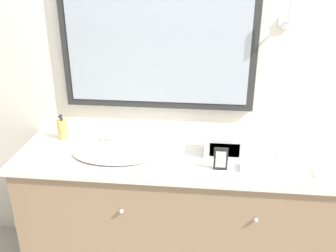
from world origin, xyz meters
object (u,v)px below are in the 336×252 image
object	(u,v)px
sink_basin	(114,152)
appliance_box	(224,145)
soap_bottle	(63,129)
picture_frame	(221,159)

from	to	relation	value
sink_basin	appliance_box	size ratio (longest dim) A/B	2.10
soap_bottle	appliance_box	size ratio (longest dim) A/B	0.71
sink_basin	appliance_box	xyz separation A→B (m)	(0.67, 0.08, 0.05)
soap_bottle	picture_frame	size ratio (longest dim) A/B	1.25
sink_basin	soap_bottle	world-z (taller)	soap_bottle
sink_basin	appliance_box	distance (m)	0.68
appliance_box	picture_frame	bearing A→B (deg)	-97.54
sink_basin	appliance_box	world-z (taller)	sink_basin
sink_basin	picture_frame	xyz separation A→B (m)	(0.64, -0.11, 0.05)
soap_bottle	picture_frame	world-z (taller)	soap_bottle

